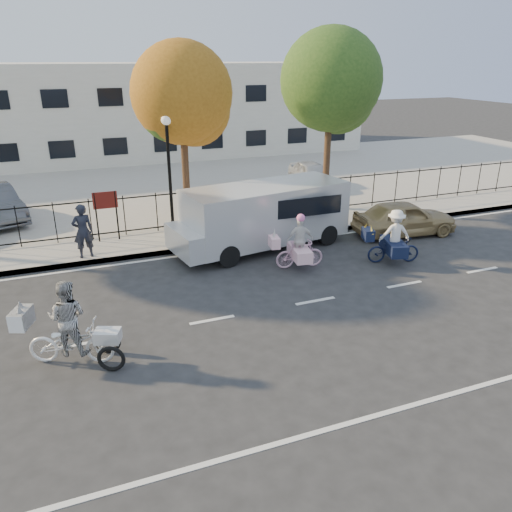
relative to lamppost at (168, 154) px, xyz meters
name	(u,v)px	position (x,y,z in m)	size (l,w,h in m)	color
ground	(212,320)	(-0.50, -6.80, -3.11)	(120.00, 120.00, 0.00)	#333334
road_markings	(212,320)	(-0.50, -6.80, -3.11)	(60.00, 9.52, 0.01)	silver
curb	(170,252)	(-0.50, -1.75, -3.04)	(60.00, 0.10, 0.15)	#A8A399
sidewalk	(164,242)	(-0.50, -0.70, -3.04)	(60.00, 2.20, 0.15)	#A8A399
parking_lot	(129,187)	(-0.50, 8.20, -3.04)	(60.00, 15.60, 0.15)	#A8A399
iron_fence	(157,212)	(-0.50, 0.40, -2.21)	(58.00, 0.06, 1.50)	black
building	(104,111)	(-0.50, 18.20, -0.11)	(34.00, 10.00, 6.00)	silver
lamppost	(168,154)	(0.00, 0.00, 0.00)	(0.36, 0.36, 4.33)	black
street_sign	(106,207)	(-2.35, 0.00, -1.70)	(0.85, 0.06, 1.80)	black
zebra_trike	(70,332)	(-3.92, -7.50, -2.35)	(2.28, 1.54, 1.97)	white
unicorn_bike	(299,248)	(3.10, -4.45, -2.45)	(1.82, 1.29, 1.80)	#E9B1CD
bull_bike	(393,242)	(6.19, -5.16, -2.39)	(1.99, 1.40, 1.80)	black
white_van	(263,214)	(2.74, -2.30, -1.88)	(6.59, 3.06, 2.24)	silver
gold_sedan	(405,218)	(8.25, -3.00, -2.44)	(1.58, 3.92, 1.34)	tan
pedestrian	(83,231)	(-3.25, -1.40, -2.05)	(0.66, 0.43, 1.82)	black
lot_car_d	(312,174)	(8.26, 4.68, -2.34)	(1.47, 3.66, 1.25)	#B8BBC0
tree_mid	(185,98)	(1.06, 1.46, 1.79)	(3.82, 3.82, 7.01)	#442D1D
tree_east	(333,85)	(7.10, 0.97, 2.17)	(4.12, 4.12, 7.55)	#442D1D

